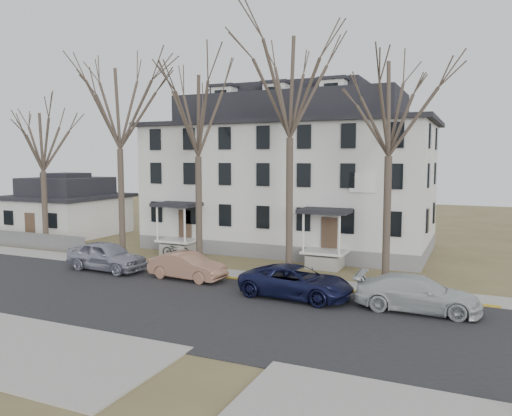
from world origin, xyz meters
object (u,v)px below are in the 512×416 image
at_px(car_silver, 107,257).
at_px(tree_mid_left, 198,110).
at_px(car_white, 417,294).
at_px(car_navy, 296,283).
at_px(bicycle_left, 176,250).
at_px(tree_bungalow, 42,138).
at_px(tree_mid_right, 390,101).
at_px(boarding_house, 290,176).
at_px(tree_center, 290,79).
at_px(tree_far_left, 119,102).
at_px(car_tan, 187,267).
at_px(small_house, 67,209).

bearing_deg(car_silver, tree_mid_left, -42.32).
relative_size(tree_mid_left, car_white, 2.42).
distance_m(car_navy, bicycle_left, 12.36).
xyz_separation_m(tree_bungalow, bicycle_left, (10.38, 1.35, -7.62)).
distance_m(tree_mid_right, car_white, 10.19).
bearing_deg(boarding_house, tree_mid_left, -110.20).
height_order(boarding_house, tree_center, tree_center).
bearing_deg(tree_mid_right, tree_center, 180.00).
bearing_deg(tree_far_left, car_navy, -18.60).
distance_m(car_navy, car_white, 5.50).
bearing_deg(tree_mid_right, car_white, -65.25).
bearing_deg(boarding_house, tree_mid_right, -43.81).
distance_m(boarding_house, car_tan, 12.88).
bearing_deg(boarding_house, tree_bungalow, -152.99).
height_order(small_house, car_navy, small_house).
relative_size(car_white, bicycle_left, 2.77).
xyz_separation_m(tree_mid_left, car_white, (13.62, -4.60, -8.84)).
relative_size(tree_center, tree_mid_right, 1.15).
height_order(small_house, bicycle_left, small_house).
bearing_deg(car_silver, tree_center, -64.86).
relative_size(tree_mid_right, car_white, 2.42).
distance_m(tree_mid_right, car_silver, 18.25).
relative_size(car_silver, bicycle_left, 2.66).
distance_m(tree_center, car_tan, 11.92).
bearing_deg(bicycle_left, tree_center, -110.67).
relative_size(tree_far_left, tree_bungalow, 1.27).
bearing_deg(tree_bungalow, car_white, -9.80).
height_order(boarding_house, small_house, boarding_house).
height_order(tree_mid_right, tree_bungalow, tree_mid_right).
xyz_separation_m(tree_far_left, bicycle_left, (3.38, 1.35, -9.84)).
height_order(tree_mid_right, car_tan, tree_mid_right).
distance_m(tree_mid_left, car_silver, 10.38).
distance_m(small_house, tree_center, 25.41).
distance_m(boarding_house, tree_mid_right, 12.51).
relative_size(boarding_house, tree_center, 1.41).
relative_size(boarding_house, car_white, 3.95).
bearing_deg(tree_far_left, car_tan, -26.76).
relative_size(boarding_house, tree_bungalow, 1.93).
bearing_deg(car_navy, tree_mid_right, -31.22).
bearing_deg(car_navy, boarding_house, 25.84).
xyz_separation_m(small_house, car_silver, (12.94, -10.05, -1.38)).
bearing_deg(car_navy, bicycle_left, 64.62).
relative_size(tree_mid_right, car_silver, 2.51).
bearing_deg(tree_center, tree_bungalow, 180.00).
height_order(small_house, tree_center, tree_center).
height_order(small_house, tree_far_left, tree_far_left).
distance_m(tree_mid_right, bicycle_left, 16.86).
xyz_separation_m(small_house, tree_bungalow, (4.00, -6.20, 5.87)).
bearing_deg(tree_mid_right, bicycle_left, 174.56).
bearing_deg(small_house, tree_center, -15.08).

